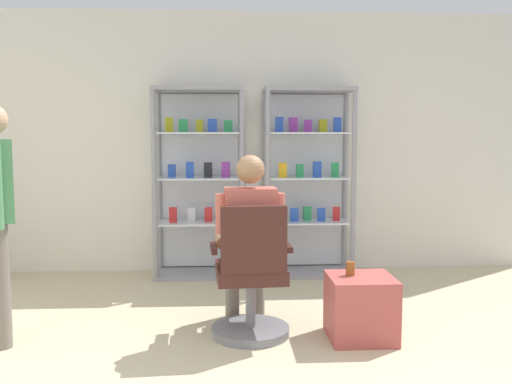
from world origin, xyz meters
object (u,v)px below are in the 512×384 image
object	(u,v)px
display_cabinet_left	(200,181)
seated_shopkeeper	(249,234)
office_chair	(251,283)
storage_crate	(361,307)
display_cabinet_right	(307,180)
tea_glass	(350,269)

from	to	relation	value
display_cabinet_left	seated_shopkeeper	xyz separation A→B (m)	(0.43, -1.66, -0.25)
display_cabinet_left	office_chair	bearing A→B (deg)	-76.40
display_cabinet_left	storage_crate	distance (m)	2.35
storage_crate	display_cabinet_right	bearing A→B (deg)	93.29
seated_shopkeeper	storage_crate	xyz separation A→B (m)	(0.78, -0.22, -0.49)
display_cabinet_left	storage_crate	xyz separation A→B (m)	(1.21, -1.88, -0.74)
display_cabinet_left	display_cabinet_right	world-z (taller)	same
display_cabinet_right	office_chair	xyz separation A→B (m)	(-0.66, -1.82, -0.57)
display_cabinet_left	storage_crate	size ratio (longest dim) A/B	4.22
office_chair	display_cabinet_right	bearing A→B (deg)	70.14
tea_glass	seated_shopkeeper	bearing A→B (deg)	165.44
office_chair	tea_glass	distance (m)	0.70
display_cabinet_left	seated_shopkeeper	distance (m)	1.73
display_cabinet_right	storage_crate	distance (m)	2.02
office_chair	storage_crate	world-z (taller)	office_chair
tea_glass	storage_crate	bearing A→B (deg)	-25.80
storage_crate	display_cabinet_left	bearing A→B (deg)	122.74
seated_shopkeeper	display_cabinet_left	bearing A→B (deg)	104.54
display_cabinet_right	tea_glass	world-z (taller)	display_cabinet_right
display_cabinet_left	office_chair	size ratio (longest dim) A/B	1.98
display_cabinet_right	office_chair	bearing A→B (deg)	-109.86
display_cabinet_right	storage_crate	bearing A→B (deg)	-86.71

